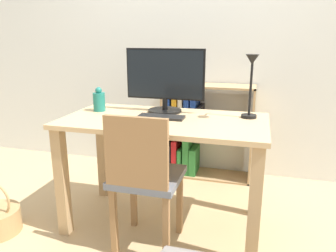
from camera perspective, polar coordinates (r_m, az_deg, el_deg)
ground_plane at (r=2.43m, az=-0.66°, el=-16.51°), size 10.00×10.00×0.00m
wall_back at (r=3.11m, az=5.00°, el=15.68°), size 8.00×0.05×2.60m
desk at (r=2.16m, az=-0.71°, el=-2.48°), size 1.32×0.69×0.77m
monitor at (r=2.28m, az=-0.54°, el=8.36°), size 0.55×0.23×0.44m
keyboard at (r=2.13m, az=-1.20°, el=1.58°), size 0.30×0.11×0.02m
vase at (r=2.38m, az=-11.91°, el=4.31°), size 0.08×0.08×0.17m
desk_lamp at (r=2.11m, az=14.26°, el=7.71°), size 0.10×0.19×0.41m
chair at (r=1.95m, az=-4.15°, el=-8.68°), size 0.40×0.40×0.88m
bookshelf at (r=3.07m, az=4.14°, el=-1.27°), size 0.82×0.28×0.87m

